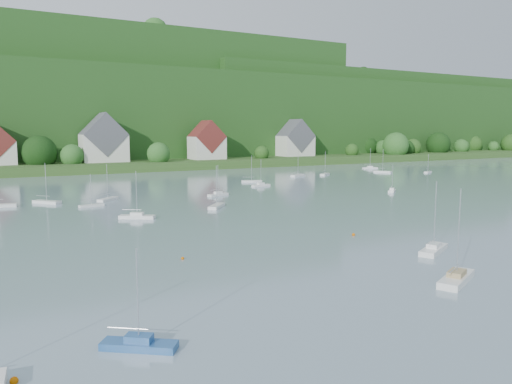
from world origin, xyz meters
The scene contains 12 objects.
far_shore_strip centered at (0.00, 200.00, 1.50)m, with size 600.00×60.00×3.00m, color #325720.
forested_ridge centered at (0.39, 268.57, 22.89)m, with size 620.00×181.22×69.89m.
village_building_2 centered at (5.00, 188.00, 10.27)m, with size 16.00×11.44×18.00m.
village_building_3 centered at (45.00, 186.00, 9.43)m, with size 13.00×10.40×15.50m.
village_building_4 centered at (90.00, 190.00, 9.59)m, with size 15.00×10.40×16.50m.
near_sailboat_1 centered at (-26.06, 32.11, 0.40)m, with size 4.95×4.18×6.89m.
near_sailboat_2 centered at (4.80, 31.98, 0.47)m, with size 6.88×4.60×9.08m.
near_sailboat_3 centered at (12.27, 41.42, 0.45)m, with size 6.48×4.47×8.59m.
mooring_buoy_2 centered at (10.18, 53.61, 0.00)m, with size 0.45×0.45×0.45m, color #CD5C00.
mooring_buoy_3 centered at (-15.21, 52.87, 0.00)m, with size 0.38×0.38×0.38m, color #CD5C00.
mooring_buoy_5 centered at (-33.66, 31.14, 0.00)m, with size 0.50×0.50×0.50m, color #CD5C00.
far_sailboat_cluster centered at (4.91, 115.84, 0.37)m, with size 189.30×68.26×8.71m.
Camera 1 is at (-34.55, 0.45, 14.54)m, focal length 35.07 mm.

